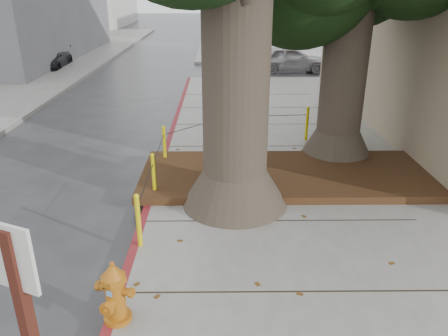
# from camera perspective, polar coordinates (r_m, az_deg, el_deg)

# --- Properties ---
(ground) EXTENTS (140.00, 140.00, 0.00)m
(ground) POSITION_cam_1_polar(r_m,az_deg,el_deg) (6.45, 4.98, -16.85)
(ground) COLOR #28282B
(ground) RESTS_ON ground
(sidewalk_far) EXTENTS (16.00, 20.00, 0.15)m
(sidewalk_far) POSITION_cam_1_polar(r_m,az_deg,el_deg) (35.79, 10.43, 15.89)
(sidewalk_far) COLOR slate
(sidewalk_far) RESTS_ON ground
(curb_red) EXTENTS (0.14, 26.00, 0.16)m
(curb_red) POSITION_cam_1_polar(r_m,az_deg,el_deg) (8.58, -10.04, -5.65)
(curb_red) COLOR maroon
(curb_red) RESTS_ON ground
(planter_bed) EXTENTS (6.40, 2.60, 0.16)m
(planter_bed) POSITION_cam_1_polar(r_m,az_deg,el_deg) (9.77, 8.22, -0.88)
(planter_bed) COLOR black
(planter_bed) RESTS_ON sidewalk_main
(bollard_ring) EXTENTS (3.79, 5.39, 0.95)m
(bollard_ring) POSITION_cam_1_polar(r_m,az_deg,el_deg) (9.94, -2.16, 2.46)
(bollard_ring) COLOR yellow
(bollard_ring) RESTS_ON sidewalk_main
(fire_hydrant) EXTENTS (0.46, 0.45, 0.86)m
(fire_hydrant) POSITION_cam_1_polar(r_m,az_deg,el_deg) (5.81, -14.07, -15.53)
(fire_hydrant) COLOR #B86512
(fire_hydrant) RESTS_ON sidewalk_main
(car_silver) EXTENTS (3.88, 1.64, 1.31)m
(car_silver) POSITION_cam_1_polar(r_m,az_deg,el_deg) (23.20, 8.66, 13.92)
(car_silver) COLOR #AAAAAF
(car_silver) RESTS_ON ground
(car_red) EXTENTS (3.96, 1.70, 1.27)m
(car_red) POSITION_cam_1_polar(r_m,az_deg,el_deg) (23.92, 20.24, 13.03)
(car_red) COLOR maroon
(car_red) RESTS_ON ground
(car_dark) EXTENTS (1.68, 3.78, 1.08)m
(car_dark) POSITION_cam_1_polar(r_m,az_deg,el_deg) (25.55, -21.68, 13.15)
(car_dark) COLOR black
(car_dark) RESTS_ON ground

